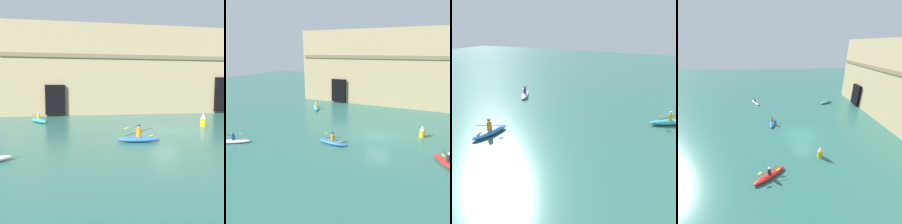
# 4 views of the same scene
# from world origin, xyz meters

# --- Properties ---
(ground_plane) EXTENTS (120.00, 120.00, 0.00)m
(ground_plane) POSITION_xyz_m (0.00, 0.00, 0.00)
(ground_plane) COLOR #2D665B
(kayak_cyan) EXTENTS (2.37, 3.19, 1.10)m
(kayak_cyan) POSITION_xyz_m (-11.96, 7.24, 0.23)
(kayak_cyan) COLOR #33B2C6
(kayak_cyan) RESTS_ON ground
(kayak_red) EXTENTS (2.64, 3.29, 1.15)m
(kayak_red) POSITION_xyz_m (6.76, -4.31, 0.23)
(kayak_red) COLOR red
(kayak_red) RESTS_ON ground
(kayak_white) EXTENTS (3.26, 2.18, 1.18)m
(kayak_white) POSITION_xyz_m (-13.17, -7.95, 0.24)
(kayak_white) COLOR white
(kayak_white) RESTS_ON ground
(kayak_blue) EXTENTS (3.14, 1.13, 1.23)m
(kayak_blue) POSITION_xyz_m (-3.73, -4.16, 0.25)
(kayak_blue) COLOR blue
(kayak_blue) RESTS_ON ground
(marker_buoy) EXTENTS (0.55, 0.55, 1.34)m
(marker_buoy) POSITION_xyz_m (4.44, 1.33, 0.62)
(marker_buoy) COLOR yellow
(marker_buoy) RESTS_ON ground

